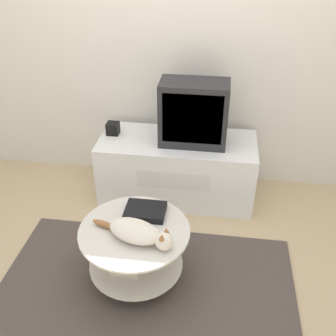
{
  "coord_description": "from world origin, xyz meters",
  "views": [
    {
      "loc": [
        0.39,
        -1.75,
        2.09
      ],
      "look_at": [
        0.07,
        0.53,
        0.62
      ],
      "focal_mm": 42.0,
      "sensor_mm": 36.0,
      "label": 1
    }
  ],
  "objects": [
    {
      "name": "wall_back",
      "position": [
        0.0,
        1.43,
        1.3
      ],
      "size": [
        8.0,
        0.05,
        2.6
      ],
      "color": "silver",
      "rests_on": "ground_plane"
    },
    {
      "name": "coffee_table",
      "position": [
        -0.08,
        0.06,
        0.28
      ],
      "size": [
        0.7,
        0.7,
        0.41
      ],
      "color": "#B2B2B7",
      "rests_on": "rug"
    },
    {
      "name": "speaker",
      "position": [
        -0.48,
        1.11,
        0.59
      ],
      "size": [
        0.1,
        0.1,
        0.1
      ],
      "color": "black",
      "rests_on": "tv_stand"
    },
    {
      "name": "cat",
      "position": [
        -0.03,
        -0.02,
        0.49
      ],
      "size": [
        0.54,
        0.28,
        0.13
      ],
      "rotation": [
        0.0,
        0.0,
        -0.32
      ],
      "color": "silver",
      "rests_on": "coffee_table"
    },
    {
      "name": "dvd_box",
      "position": [
        -0.04,
        0.23,
        0.46
      ],
      "size": [
        0.26,
        0.2,
        0.05
      ],
      "color": "black",
      "rests_on": "coffee_table"
    },
    {
      "name": "ground_plane",
      "position": [
        0.0,
        0.0,
        0.0
      ],
      "size": [
        12.0,
        12.0,
        0.0
      ],
      "primitive_type": "plane",
      "color": "tan"
    },
    {
      "name": "tv_stand",
      "position": [
        0.07,
        1.07,
        0.27
      ],
      "size": [
        1.3,
        0.56,
        0.54
      ],
      "color": "white",
      "rests_on": "ground_plane"
    },
    {
      "name": "rug",
      "position": [
        0.0,
        0.0,
        0.01
      ],
      "size": [
        1.95,
        1.1,
        0.02
      ],
      "color": "#4C423D",
      "rests_on": "ground_plane"
    },
    {
      "name": "tv",
      "position": [
        0.2,
        1.06,
        0.8
      ],
      "size": [
        0.53,
        0.29,
        0.51
      ],
      "color": "#232326",
      "rests_on": "tv_stand"
    }
  ]
}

